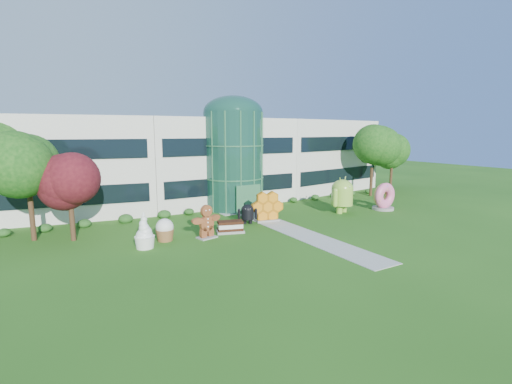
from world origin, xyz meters
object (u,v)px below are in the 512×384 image
donut (384,196)px  android_black (247,212)px  android_green (342,193)px  gingerbread (207,221)px

donut → android_black: bearing=171.2°
android_green → android_black: 10.21m
android_green → gingerbread: android_green is taller
android_black → donut: 14.94m
android_green → gingerbread: 14.98m
android_green → donut: size_ratio=1.38×
android_black → android_green: bearing=19.7°
android_green → gingerbread: (-14.90, -1.45, -0.65)m
android_black → gingerbread: gingerbread is taller
android_green → donut: bearing=-32.7°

